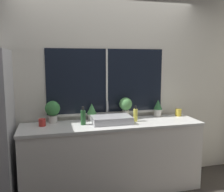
{
  "coord_description": "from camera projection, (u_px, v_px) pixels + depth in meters",
  "views": [
    {
      "loc": [
        -0.78,
        -2.72,
        1.7
      ],
      "look_at": [
        -0.01,
        0.28,
        1.25
      ],
      "focal_mm": 40.0,
      "sensor_mm": 36.0,
      "label": 1
    }
  ],
  "objects": [
    {
      "name": "wall_back",
      "position": [
        106.0,
        86.0,
        3.46
      ],
      "size": [
        8.0,
        0.09,
        2.7
      ],
      "color": "beige",
      "rests_on": "ground_plane"
    },
    {
      "name": "wall_right",
      "position": [
        203.0,
        78.0,
        4.81
      ],
      "size": [
        0.06,
        7.0,
        2.7
      ],
      "color": "beige",
      "rests_on": "ground_plane"
    },
    {
      "name": "counter",
      "position": [
        112.0,
        157.0,
        3.25
      ],
      "size": [
        2.31,
        0.58,
        0.9
      ],
      "color": "white",
      "rests_on": "ground_plane"
    },
    {
      "name": "sink",
      "position": [
        111.0,
        119.0,
        3.2
      ],
      "size": [
        0.5,
        0.4,
        0.25
      ],
      "color": "#ADADB2",
      "rests_on": "counter"
    },
    {
      "name": "potted_plant_far_left",
      "position": [
        53.0,
        110.0,
        3.18
      ],
      "size": [
        0.19,
        0.19,
        0.28
      ],
      "color": "silver",
      "rests_on": "counter"
    },
    {
      "name": "potted_plant_center_left",
      "position": [
        92.0,
        111.0,
        3.31
      ],
      "size": [
        0.13,
        0.13,
        0.23
      ],
      "color": "silver",
      "rests_on": "counter"
    },
    {
      "name": "potted_plant_center_right",
      "position": [
        126.0,
        106.0,
        3.42
      ],
      "size": [
        0.18,
        0.18,
        0.29
      ],
      "color": "silver",
      "rests_on": "counter"
    },
    {
      "name": "potted_plant_far_right",
      "position": [
        158.0,
        107.0,
        3.55
      ],
      "size": [
        0.12,
        0.12,
        0.24
      ],
      "color": "silver",
      "rests_on": "counter"
    },
    {
      "name": "soap_bottle",
      "position": [
        135.0,
        115.0,
        3.27
      ],
      "size": [
        0.06,
        0.06,
        0.21
      ],
      "color": "#DBD14C",
      "rests_on": "counter"
    },
    {
      "name": "bottle_tall",
      "position": [
        83.0,
        117.0,
        3.09
      ],
      "size": [
        0.06,
        0.06,
        0.23
      ],
      "color": "#235128",
      "rests_on": "counter"
    },
    {
      "name": "mug_yellow",
      "position": [
        178.0,
        112.0,
        3.59
      ],
      "size": [
        0.09,
        0.09,
        0.1
      ],
      "color": "gold",
      "rests_on": "counter"
    },
    {
      "name": "mug_red",
      "position": [
        42.0,
        122.0,
        3.04
      ],
      "size": [
        0.08,
        0.08,
        0.09
      ],
      "color": "#B72D28",
      "rests_on": "counter"
    }
  ]
}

